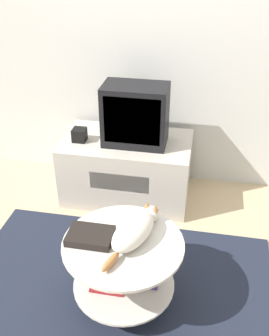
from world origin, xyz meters
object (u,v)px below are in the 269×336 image
Objects in this scene: speaker at (79,135)px; dvd_box at (90,236)px; tv at (135,115)px; cat at (135,230)px.

speaker is 0.41× the size of dvd_box.
cat is (0.19, -1.05, -0.21)m from tv.
tv is 0.47m from speaker.
cat is (0.63, -1.00, -0.03)m from speaker.
tv is 1.93× the size of dvd_box.
tv is 1.13m from dvd_box.
dvd_box is (-0.05, -1.10, -0.25)m from tv.
cat is at bearing -79.56° from tv.
tv is at bearing 87.58° from dvd_box.
speaker reaches higher than dvd_box.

